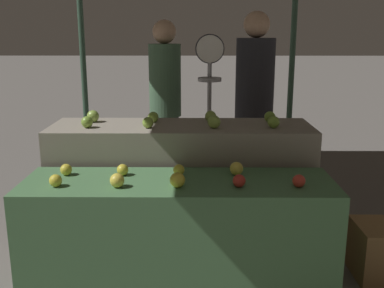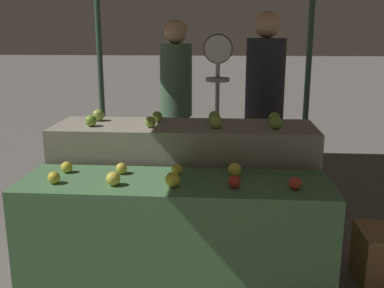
% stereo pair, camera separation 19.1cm
% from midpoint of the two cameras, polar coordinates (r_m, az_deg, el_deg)
% --- Properties ---
extents(display_counter_front, '(1.85, 0.55, 0.76)m').
position_cam_midpoint_polar(display_counter_front, '(2.81, -3.69, -12.03)').
color(display_counter_front, '#4C7A4C').
rests_on(display_counter_front, ground_plane).
extents(display_counter_back, '(1.85, 0.55, 0.97)m').
position_cam_midpoint_polar(display_counter_back, '(3.32, -2.99, -5.82)').
color(display_counter_back, gray).
rests_on(display_counter_back, ground_plane).
extents(apple_front_0, '(0.07, 0.07, 0.07)m').
position_cam_midpoint_polar(apple_front_0, '(2.69, -18.91, -4.44)').
color(apple_front_0, gold).
rests_on(apple_front_0, display_counter_front).
extents(apple_front_1, '(0.08, 0.08, 0.08)m').
position_cam_midpoint_polar(apple_front_1, '(2.59, -11.59, -4.57)').
color(apple_front_1, yellow).
rests_on(apple_front_1, display_counter_front).
extents(apple_front_2, '(0.09, 0.09, 0.09)m').
position_cam_midpoint_polar(apple_front_2, '(2.54, -3.96, -4.62)').
color(apple_front_2, gold).
rests_on(apple_front_2, display_counter_front).
extents(apple_front_3, '(0.07, 0.07, 0.07)m').
position_cam_midpoint_polar(apple_front_3, '(2.55, 3.87, -4.71)').
color(apple_front_3, '#B72D23').
rests_on(apple_front_3, display_counter_front).
extents(apple_front_4, '(0.07, 0.07, 0.07)m').
position_cam_midpoint_polar(apple_front_4, '(2.59, 11.37, -4.64)').
color(apple_front_4, red).
rests_on(apple_front_4, display_counter_front).
extents(apple_front_5, '(0.07, 0.07, 0.07)m').
position_cam_midpoint_polar(apple_front_5, '(2.88, -17.54, -3.14)').
color(apple_front_5, gold).
rests_on(apple_front_5, display_counter_front).
extents(apple_front_6, '(0.07, 0.07, 0.07)m').
position_cam_midpoint_polar(apple_front_6, '(2.80, -10.75, -3.26)').
color(apple_front_6, gold).
rests_on(apple_front_6, display_counter_front).
extents(apple_front_7, '(0.07, 0.07, 0.07)m').
position_cam_midpoint_polar(apple_front_7, '(2.75, -3.61, -3.32)').
color(apple_front_7, gold).
rests_on(apple_front_7, display_counter_front).
extents(apple_front_8, '(0.08, 0.08, 0.08)m').
position_cam_midpoint_polar(apple_front_8, '(2.76, 3.70, -3.16)').
color(apple_front_8, yellow).
rests_on(apple_front_8, display_counter_front).
extents(apple_back_0, '(0.08, 0.08, 0.08)m').
position_cam_midpoint_polar(apple_back_0, '(3.19, -14.87, 2.70)').
color(apple_back_0, '#7AA338').
rests_on(apple_back_0, display_counter_back).
extents(apple_back_1, '(0.08, 0.08, 0.08)m').
position_cam_midpoint_polar(apple_back_1, '(3.10, -7.38, 2.70)').
color(apple_back_1, '#84AD3D').
rests_on(apple_back_1, display_counter_back).
extents(apple_back_2, '(0.09, 0.09, 0.09)m').
position_cam_midpoint_polar(apple_back_2, '(3.07, 1.03, 2.83)').
color(apple_back_2, '#8EB247').
rests_on(apple_back_2, display_counter_back).
extents(apple_back_3, '(0.08, 0.08, 0.08)m').
position_cam_midpoint_polar(apple_back_3, '(3.11, 8.59, 2.77)').
color(apple_back_3, '#7AA338').
rests_on(apple_back_3, display_counter_back).
extents(apple_back_4, '(0.09, 0.09, 0.09)m').
position_cam_midpoint_polar(apple_back_4, '(3.38, -14.06, 3.44)').
color(apple_back_4, '#8EB247').
rests_on(apple_back_4, display_counter_back).
extents(apple_back_5, '(0.08, 0.08, 0.08)m').
position_cam_midpoint_polar(apple_back_5, '(3.29, -6.62, 3.41)').
color(apple_back_5, '#84AD3D').
rests_on(apple_back_5, display_counter_back).
extents(apple_back_6, '(0.08, 0.08, 0.08)m').
position_cam_midpoint_polar(apple_back_6, '(3.28, 0.71, 3.51)').
color(apple_back_6, '#8EB247').
rests_on(apple_back_6, display_counter_back).
extents(apple_back_7, '(0.08, 0.08, 0.08)m').
position_cam_midpoint_polar(apple_back_7, '(3.30, 8.23, 3.42)').
color(apple_back_7, '#7AA338').
rests_on(apple_back_7, display_counter_back).
extents(produce_scale, '(0.24, 0.20, 1.60)m').
position_cam_midpoint_polar(produce_scale, '(3.84, 0.80, 7.01)').
color(produce_scale, '#99999E').
rests_on(produce_scale, ground_plane).
extents(person_vendor_at_scale, '(0.48, 0.48, 1.79)m').
position_cam_midpoint_polar(person_vendor_at_scale, '(4.18, 6.63, 6.16)').
color(person_vendor_at_scale, '#2D2D38').
rests_on(person_vendor_at_scale, ground_plane).
extents(person_customer_left, '(0.37, 0.37, 1.73)m').
position_cam_midpoint_polar(person_customer_left, '(4.46, -4.66, 6.31)').
color(person_customer_left, '#2D2D38').
rests_on(person_customer_left, ground_plane).
extents(wooden_crate_side, '(0.37, 0.37, 0.37)m').
position_cam_midpoint_polar(wooden_crate_side, '(3.31, 21.49, -12.55)').
color(wooden_crate_side, '#9E7547').
rests_on(wooden_crate_side, ground_plane).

